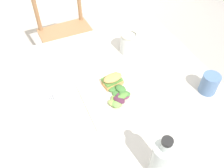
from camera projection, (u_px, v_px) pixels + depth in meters
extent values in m
plane|color=gray|center=(109.00, 155.00, 1.66)|extent=(8.17, 8.17, 0.00)
cube|color=#BCB7AD|center=(99.00, 100.00, 1.06)|extent=(1.12, 0.96, 0.03)
cube|color=#8E6642|center=(1.00, 116.00, 1.46)|extent=(0.07, 0.07, 0.71)
cube|color=#8E6642|center=(142.00, 70.00, 1.73)|extent=(0.07, 0.07, 0.71)
cylinder|color=#8E6642|center=(59.00, 79.00, 1.86)|extent=(0.03, 0.03, 0.43)
cylinder|color=#8E6642|center=(99.00, 65.00, 1.97)|extent=(0.03, 0.03, 0.43)
cylinder|color=#8E6642|center=(47.00, 53.00, 2.07)|extent=(0.03, 0.03, 0.43)
cylinder|color=#8E6642|center=(84.00, 42.00, 2.17)|extent=(0.03, 0.03, 0.43)
cube|color=#8E6642|center=(69.00, 37.00, 1.86)|extent=(0.42, 0.42, 0.02)
cylinder|color=#8E6642|center=(34.00, 5.00, 1.75)|extent=(0.03, 0.03, 0.42)
cube|color=beige|center=(116.00, 92.00, 1.07)|extent=(0.30, 0.30, 0.01)
cube|color=tan|center=(113.00, 83.00, 1.09)|extent=(0.09, 0.06, 0.02)
cube|color=#518438|center=(112.00, 80.00, 1.08)|extent=(0.09, 0.07, 0.01)
ellipsoid|color=tan|center=(113.00, 78.00, 1.06)|extent=(0.10, 0.06, 0.02)
ellipsoid|color=#3D7033|center=(118.00, 93.00, 1.05)|extent=(0.05, 0.04, 0.01)
ellipsoid|color=#3D7033|center=(121.00, 89.00, 1.05)|extent=(0.05, 0.06, 0.02)
ellipsoid|color=#518438|center=(122.00, 97.00, 1.01)|extent=(0.07, 0.04, 0.02)
ellipsoid|color=#602D47|center=(123.00, 96.00, 1.03)|extent=(0.07, 0.06, 0.01)
ellipsoid|color=#4C2338|center=(119.00, 100.00, 1.00)|extent=(0.05, 0.06, 0.02)
ellipsoid|color=#84A84C|center=(115.00, 100.00, 1.01)|extent=(0.03, 0.06, 0.01)
ellipsoid|color=#6B9E47|center=(117.00, 104.00, 0.99)|extent=(0.06, 0.06, 0.02)
ellipsoid|color=#84A84C|center=(114.00, 103.00, 1.00)|extent=(0.06, 0.06, 0.01)
ellipsoid|color=#3D7033|center=(113.00, 88.00, 1.07)|extent=(0.06, 0.06, 0.01)
ellipsoid|color=#3D7033|center=(125.00, 94.00, 1.03)|extent=(0.06, 0.05, 0.01)
cube|color=white|center=(57.00, 112.00, 1.00)|extent=(0.11, 0.26, 0.00)
cube|color=silver|center=(58.00, 115.00, 0.98)|extent=(0.02, 0.14, 0.00)
cube|color=silver|center=(52.00, 99.00, 1.04)|extent=(0.03, 0.05, 0.00)
cube|color=#38383D|center=(53.00, 97.00, 1.04)|extent=(0.00, 0.03, 0.00)
cube|color=#38383D|center=(51.00, 98.00, 1.04)|extent=(0.00, 0.03, 0.00)
cube|color=#38383D|center=(50.00, 99.00, 1.04)|extent=(0.00, 0.03, 0.00)
cylinder|color=#472819|center=(160.00, 164.00, 0.79)|extent=(0.06, 0.06, 0.11)
cylinder|color=#B2BCB7|center=(161.00, 161.00, 0.77)|extent=(0.07, 0.07, 0.16)
cylinder|color=#B2BCB7|center=(166.00, 146.00, 0.70)|extent=(0.03, 0.03, 0.04)
cylinder|color=black|center=(167.00, 141.00, 0.68)|extent=(0.03, 0.03, 0.01)
cylinder|color=#995623|center=(129.00, 45.00, 1.24)|extent=(0.08, 0.08, 0.08)
cylinder|color=silver|center=(129.00, 44.00, 1.23)|extent=(0.09, 0.09, 0.10)
torus|color=#B7B29E|center=(129.00, 35.00, 1.19)|extent=(0.09, 0.09, 0.01)
cylinder|color=#4C6B93|center=(209.00, 84.00, 1.05)|extent=(0.08, 0.08, 0.09)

